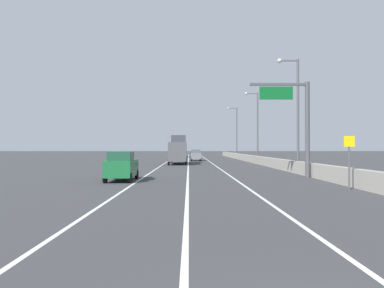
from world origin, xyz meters
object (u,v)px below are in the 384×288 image
Objects in this scene: lamp_post_right_fourth at (236,129)px; car_white_1 at (181,153)px; speed_advisory_sign at (349,158)px; box_truck at (178,151)px; lamp_post_right_third at (256,122)px; overhead_sign_gantry at (298,117)px; car_blue_0 at (183,153)px; lamp_post_right_second at (296,107)px; car_green_3 at (122,166)px; car_gray_2 at (196,155)px.

car_white_1 is (-11.97, 6.24, -5.30)m from lamp_post_right_fourth.
box_truck reaches higher than speed_advisory_sign.
lamp_post_right_third is 31.15m from car_white_1.
box_truck is at bearing -113.25° from lamp_post_right_fourth.
overhead_sign_gantry is 0.68× the size of lamp_post_right_fourth.
box_truck is at bearing -89.94° from car_blue_0.
lamp_post_right_second is at bearing -89.65° from lamp_post_right_fourth.
overhead_sign_gantry is 1.78× the size of car_green_3.
car_white_1 is at bearing -91.55° from car_blue_0.
overhead_sign_gantry reaches higher than box_truck.
lamp_post_right_fourth is (-0.43, 21.84, 0.00)m from lamp_post_right_third.
car_green_3 reaches higher than car_white_1.
box_truck is (0.22, -33.58, 0.88)m from car_white_1.
car_blue_0 is at bearing 99.00° from overhead_sign_gantry.
car_green_3 is (-13.73, 5.44, -0.74)m from speed_advisory_sign.
overhead_sign_gantry is 64.79m from car_blue_0.
overhead_sign_gantry reaches higher than car_gray_2.
car_green_3 is (-15.38, -31.68, -5.29)m from lamp_post_right_third.
speed_advisory_sign is 37.44m from lamp_post_right_third.
lamp_post_right_third is at bearing -66.18° from car_white_1.
lamp_post_right_third is at bearing 64.10° from car_green_3.
box_truck is (-12.17, -5.50, -4.42)m from lamp_post_right_third.
lamp_post_right_fourth reaches higher than speed_advisory_sign.
overhead_sign_gantry is 36.16m from car_gray_2.
car_gray_2 is 0.45× the size of box_truck.
lamp_post_right_third is at bearing 89.58° from lamp_post_right_second.
lamp_post_right_second is 51.67m from car_white_1.
car_white_1 is 0.50× the size of box_truck.
speed_advisory_sign is 0.66× the size of car_white_1.
lamp_post_right_third is (2.10, 29.06, 1.59)m from overhead_sign_gantry.
car_white_1 is at bearing 97.76° from car_gray_2.
lamp_post_right_third is 2.46× the size of car_white_1.
car_gray_2 is at bearing 108.28° from lamp_post_right_second.
lamp_post_right_fourth reaches higher than car_green_3.
lamp_post_right_fourth is (-0.27, 43.68, 0.00)m from lamp_post_right_second.
car_white_1 is at bearing 100.22° from overhead_sign_gantry.
lamp_post_right_second is at bearing -53.67° from box_truck.
car_blue_0 is 0.97× the size of car_white_1.
car_gray_2 is (-8.98, -15.69, -5.33)m from lamp_post_right_fourth.
overhead_sign_gantry is at bearing -78.26° from car_gray_2.
speed_advisory_sign is 14.79m from car_green_3.
box_truck reaches higher than car_gray_2.
car_blue_0 is (-10.56, 71.94, -0.79)m from speed_advisory_sign.
overhead_sign_gantry is 7.64m from lamp_post_right_second.
lamp_post_right_second is 1.00× the size of lamp_post_right_fourth.
lamp_post_right_third reaches higher than car_green_3.
lamp_post_right_third is at bearing -70.67° from car_blue_0.
lamp_post_right_third is 21.85m from lamp_post_right_fourth.
speed_advisory_sign reaches higher than car_gray_2.
lamp_post_right_third is 37.29m from car_blue_0.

